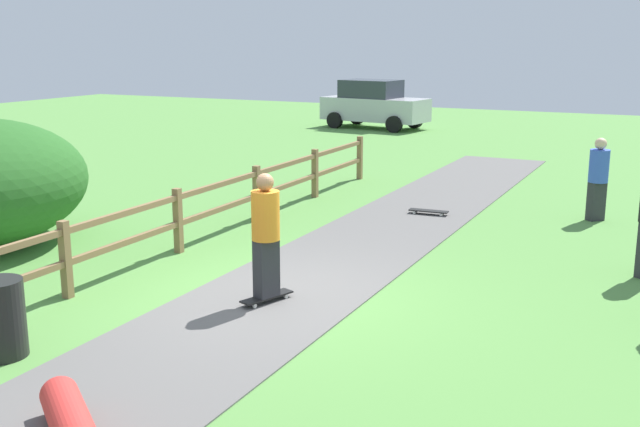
% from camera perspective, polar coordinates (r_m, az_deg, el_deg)
% --- Properties ---
extents(ground_plane, '(60.00, 60.00, 0.00)m').
position_cam_1_polar(ground_plane, '(10.73, -3.28, -6.27)').
color(ground_plane, '#568E42').
extents(asphalt_path, '(2.40, 28.00, 0.02)m').
position_cam_1_polar(asphalt_path, '(10.73, -3.28, -6.22)').
color(asphalt_path, '#605E5B').
rests_on(asphalt_path, ground_plane).
extents(wooden_fence, '(0.12, 18.12, 1.10)m').
position_cam_1_polar(wooden_fence, '(11.99, -14.22, -1.27)').
color(wooden_fence, olive).
rests_on(wooden_fence, ground_plane).
extents(trash_bin, '(0.56, 0.56, 0.90)m').
position_cam_1_polar(trash_bin, '(9.38, -22.77, -7.25)').
color(trash_bin, black).
rests_on(trash_bin, ground_plane).
extents(skater_riding, '(0.49, 0.82, 1.78)m').
position_cam_1_polar(skater_riding, '(10.22, -4.06, -1.34)').
color(skater_riding, black).
rests_on(skater_riding, asphalt_path).
extents(skateboard_loose, '(0.81, 0.26, 0.08)m').
position_cam_1_polar(skateboard_loose, '(15.74, 8.11, 0.18)').
color(skateboard_loose, black).
rests_on(skateboard_loose, asphalt_path).
extents(bystander_blue, '(0.54, 0.54, 1.65)m').
position_cam_1_polar(bystander_blue, '(15.96, 20.05, 2.68)').
color(bystander_blue, '#2D2D33').
rests_on(bystander_blue, ground_plane).
extents(parked_car_silver, '(4.38, 2.42, 1.92)m').
position_cam_1_polar(parked_car_silver, '(30.98, 4.04, 8.14)').
color(parked_car_silver, '#B7B7BC').
rests_on(parked_car_silver, ground_plane).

